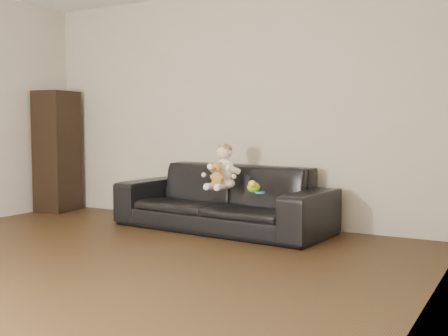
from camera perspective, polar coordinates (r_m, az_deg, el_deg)
The scene contains 11 objects.
floor at distance 4.34m, azimuth -17.37°, elevation -10.63°, with size 5.50×5.50×0.00m, color #392614.
wall_back at distance 6.40m, azimuth 0.55°, elevation 6.15°, with size 5.00×5.00×0.00m, color #B3A996.
wall_right at distance 2.93m, azimuth 18.25°, elevation 7.77°, with size 5.50×5.50×0.00m, color #B3A996.
sofa at distance 5.93m, azimuth -0.18°, elevation -3.04°, with size 2.31×0.91×0.68m, color black.
cabinet at distance 7.48m, azimuth -16.58°, elevation 1.64°, with size 0.38×0.53×1.53m, color black.
shelf_item at distance 7.46m, azimuth -16.53°, elevation 4.27°, with size 0.18×0.25×0.28m, color silver.
baby at distance 5.74m, azimuth -0.06°, elevation -0.14°, with size 0.32×0.39×0.47m.
teddy_bear at distance 5.62m, azimuth -0.69°, elevation -0.63°, with size 0.14×0.14×0.24m.
toy_green at distance 5.51m, azimuth 3.03°, elevation -1.97°, with size 0.12×0.15×0.10m, color #B1CF18.
toy_rattle at distance 5.54m, azimuth 2.94°, elevation -2.16°, with size 0.06×0.06×0.06m, color #D56219.
toy_blue_disc at distance 5.47m, azimuth 3.67°, elevation -2.49°, with size 0.10×0.10×0.01m, color #1987CE.
Camera 1 is at (3.06, -2.88, 1.13)m, focal length 45.00 mm.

